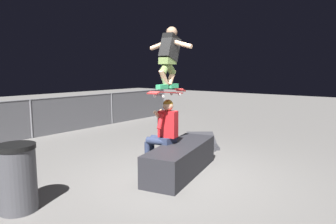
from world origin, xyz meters
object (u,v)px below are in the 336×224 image
ledge_box_main (181,159)px  kicker_ramp (202,143)px  person_sitting_on_ledge (163,131)px  skater_airborne (169,55)px  skateboard (168,92)px  trash_bin (17,178)px

ledge_box_main → kicker_ramp: ledge_box_main is taller
person_sitting_on_ledge → skater_airborne: 1.43m
ledge_box_main → skateboard: 1.27m
ledge_box_main → trash_bin: (-2.63, 0.86, 0.20)m
ledge_box_main → kicker_ramp: (2.12, 0.85, -0.22)m
skateboard → skater_airborne: (0.06, 0.01, 0.69)m
person_sitting_on_ledge → kicker_ramp: 2.36m
skater_airborne → trash_bin: size_ratio=1.20×
kicker_ramp → ledge_box_main: bearing=-158.1°
skater_airborne → kicker_ramp: 3.12m
skateboard → trash_bin: size_ratio=1.11×
person_sitting_on_ledge → skater_airborne: size_ratio=1.23×
person_sitting_on_ledge → trash_bin: 2.62m
skater_airborne → trash_bin: 3.17m
skater_airborne → kicker_ramp: bearing=15.7°
ledge_box_main → kicker_ramp: size_ratio=1.54×
ledge_box_main → trash_bin: bearing=161.9°
trash_bin → person_sitting_on_ledge: bearing=-10.6°
skateboard → skater_airborne: skater_airborne is taller
skateboard → person_sitting_on_ledge: bearing=75.9°
kicker_ramp → trash_bin: size_ratio=1.45×
person_sitting_on_ledge → skater_airborne: skater_airborne is taller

